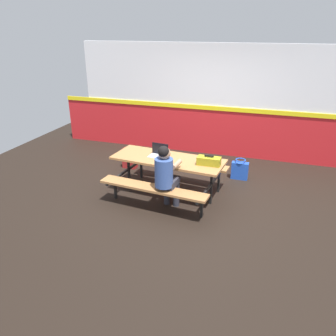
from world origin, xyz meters
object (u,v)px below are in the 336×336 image
laptop_silver (159,154)px  tote_bag_bright (240,170)px  student_nearer (166,173)px  toolbox_grey (209,161)px  backpack_dark (130,158)px  picnic_table_main (168,167)px

laptop_silver → tote_bag_bright: bearing=38.5°
student_nearer → toolbox_grey: 0.79m
student_nearer → backpack_dark: size_ratio=2.74×
picnic_table_main → student_nearer: (0.15, -0.57, 0.13)m
backpack_dark → student_nearer: bearing=-49.1°
toolbox_grey → laptop_silver: bearing=172.3°
toolbox_grey → tote_bag_bright: bearing=71.0°
student_nearer → tote_bag_bright: (1.03, 1.73, -0.51)m
picnic_table_main → backpack_dark: 1.63m
tote_bag_bright → student_nearer: bearing=-120.8°
student_nearer → tote_bag_bright: 2.08m
toolbox_grey → tote_bag_bright: 1.44m
laptop_silver → toolbox_grey: 0.97m
tote_bag_bright → toolbox_grey: bearing=-109.0°
student_nearer → laptop_silver: size_ratio=3.55×
laptop_silver → backpack_dark: 1.51m
toolbox_grey → backpack_dark: size_ratio=0.91×
laptop_silver → toolbox_grey: laptop_silver is taller
picnic_table_main → student_nearer: student_nearer is taller
laptop_silver → tote_bag_bright: size_ratio=0.79×
picnic_table_main → laptop_silver: size_ratio=6.12×
picnic_table_main → tote_bag_bright: size_ratio=4.84×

